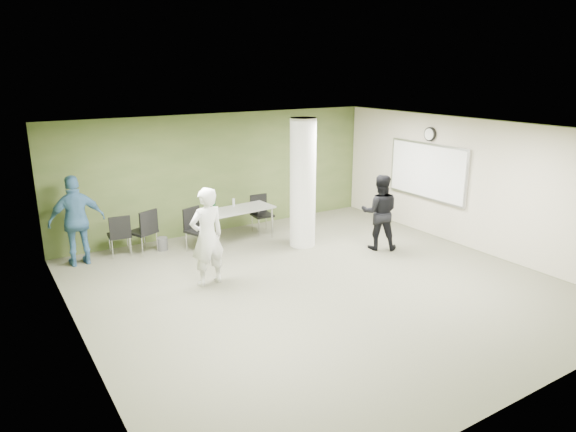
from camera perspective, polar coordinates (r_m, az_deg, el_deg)
floor at (r=9.40m, az=3.31°, el=-7.72°), size 8.00×8.00×0.00m
ceiling at (r=8.65m, az=3.61°, el=9.50°), size 8.00×8.00×0.00m
wall_back at (r=12.31m, az=-7.46°, el=4.77°), size 8.00×2.80×0.02m
wall_left at (r=7.44m, az=-22.54°, el=-3.90°), size 0.02×8.00×2.80m
wall_right_cream at (r=11.65m, az=19.71°, el=3.32°), size 0.02×8.00×2.80m
column at (r=11.07m, az=1.66°, el=3.63°), size 0.56×0.56×2.80m
whiteboard at (r=12.33m, az=15.18°, el=4.84°), size 0.05×2.30×1.30m
wall_clock at (r=12.21m, az=15.48°, el=8.75°), size 0.06×0.32×0.32m
folding_table at (r=11.59m, az=-5.58°, el=0.60°), size 1.64×0.82×1.01m
wastebasket at (r=11.43m, az=-13.80°, el=-3.02°), size 0.24×0.24×0.28m
chair_back_left at (r=11.17m, az=-18.21°, el=-1.74°), size 0.48×0.48×0.90m
chair_back_right at (r=11.15m, az=-15.60°, el=-1.32°), size 0.63×0.63×0.97m
chair_table_left at (r=11.11m, az=-10.20°, el=-1.11°), size 0.60×0.60×0.94m
chair_table_right at (r=12.23m, az=-3.05°, el=0.60°), size 0.48×0.48×0.90m
woman_white at (r=9.25m, az=-8.98°, el=-2.30°), size 0.70×0.51×1.80m
man_black at (r=11.17m, az=10.16°, el=0.42°), size 1.01×0.98×1.64m
man_blue at (r=10.89m, az=-22.40°, el=-0.49°), size 1.07×0.45×1.82m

